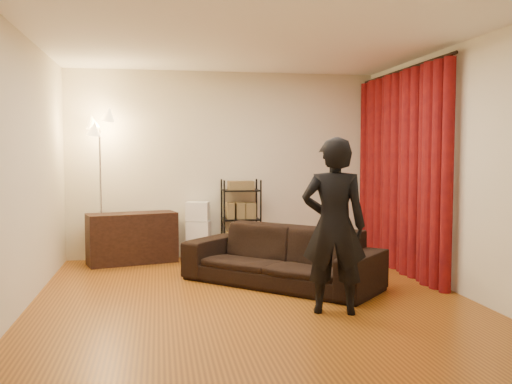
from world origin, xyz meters
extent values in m
plane|color=#905315|center=(0.00, 0.00, 0.00)|extent=(5.00, 5.00, 0.00)
plane|color=white|center=(0.00, 0.00, 2.70)|extent=(5.00, 5.00, 0.00)
plane|color=beige|center=(0.00, 2.50, 1.35)|extent=(5.00, 0.00, 5.00)
plane|color=beige|center=(0.00, -2.50, 1.35)|extent=(5.00, 0.00, 5.00)
plane|color=beige|center=(-2.25, 0.00, 1.35)|extent=(0.00, 5.00, 5.00)
plane|color=beige|center=(2.25, 0.00, 1.35)|extent=(0.00, 5.00, 5.00)
cylinder|color=black|center=(2.15, 1.12, 2.58)|extent=(0.04, 2.65, 0.04)
imported|color=black|center=(0.43, 0.56, 0.33)|extent=(2.27, 2.21, 0.67)
imported|color=black|center=(0.69, -0.65, 0.84)|extent=(0.70, 0.55, 1.67)
cube|color=black|center=(-1.32, 2.17, 0.35)|extent=(1.27, 0.75, 0.70)
camera|label=1|loc=(-0.95, -5.81, 1.53)|focal=40.00mm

